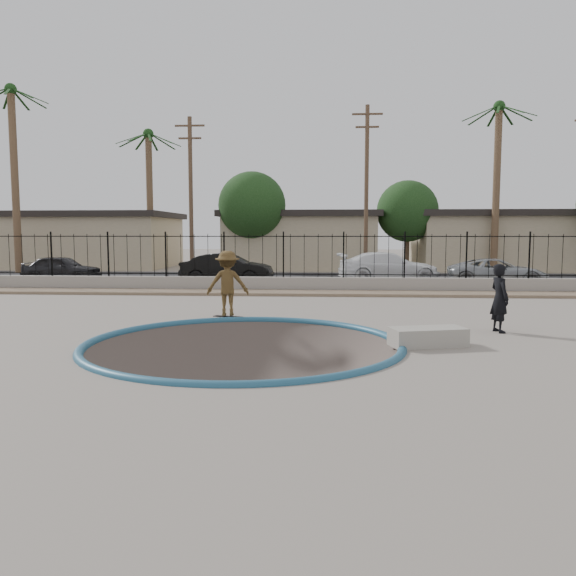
{
  "coord_description": "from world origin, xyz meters",
  "views": [
    {
      "loc": [
        1.81,
        -13.04,
        2.44
      ],
      "look_at": [
        0.77,
        2.0,
        0.96
      ],
      "focal_mm": 35.0,
      "sensor_mm": 36.0,
      "label": 1
    }
  ],
  "objects_px": {
    "videographer": "(500,298)",
    "car_a": "(62,268)",
    "concrete_ledge": "(428,337)",
    "car_c": "(389,267)",
    "car_d": "(497,272)",
    "skater": "(228,287)",
    "skateboard": "(228,317)",
    "car_b": "(227,269)"
  },
  "relations": [
    {
      "from": "videographer",
      "to": "car_a",
      "type": "bearing_deg",
      "value": 38.19
    },
    {
      "from": "concrete_ledge",
      "to": "car_c",
      "type": "height_order",
      "value": "car_c"
    },
    {
      "from": "car_c",
      "to": "car_d",
      "type": "relative_size",
      "value": 1.13
    },
    {
      "from": "skater",
      "to": "car_a",
      "type": "height_order",
      "value": "skater"
    },
    {
      "from": "skater",
      "to": "videographer",
      "type": "xyz_separation_m",
      "value": [
        7.04,
        -1.69,
        -0.08
      ]
    },
    {
      "from": "skater",
      "to": "videographer",
      "type": "relative_size",
      "value": 1.09
    },
    {
      "from": "car_c",
      "to": "car_d",
      "type": "distance_m",
      "value": 5.07
    },
    {
      "from": "skater",
      "to": "car_c",
      "type": "height_order",
      "value": "skater"
    },
    {
      "from": "skateboard",
      "to": "car_a",
      "type": "xyz_separation_m",
      "value": [
        -10.39,
        11.38,
        0.62
      ]
    },
    {
      "from": "videographer",
      "to": "car_c",
      "type": "relative_size",
      "value": 0.34
    },
    {
      "from": "skater",
      "to": "videographer",
      "type": "distance_m",
      "value": 7.24
    },
    {
      "from": "skateboard",
      "to": "concrete_ledge",
      "type": "height_order",
      "value": "concrete_ledge"
    },
    {
      "from": "concrete_ledge",
      "to": "car_b",
      "type": "height_order",
      "value": "car_b"
    },
    {
      "from": "car_a",
      "to": "car_c",
      "type": "distance_m",
      "value": 16.28
    },
    {
      "from": "car_c",
      "to": "car_d",
      "type": "height_order",
      "value": "car_c"
    },
    {
      "from": "skateboard",
      "to": "car_b",
      "type": "bearing_deg",
      "value": 117.46
    },
    {
      "from": "skater",
      "to": "skateboard",
      "type": "relative_size",
      "value": 2.11
    },
    {
      "from": "videographer",
      "to": "car_a",
      "type": "height_order",
      "value": "videographer"
    },
    {
      "from": "skater",
      "to": "skateboard",
      "type": "bearing_deg",
      "value": -110.54
    },
    {
      "from": "skateboard",
      "to": "car_a",
      "type": "height_order",
      "value": "car_a"
    },
    {
      "from": "videographer",
      "to": "car_b",
      "type": "height_order",
      "value": "videographer"
    },
    {
      "from": "car_a",
      "to": "car_b",
      "type": "distance_m",
      "value": 8.46
    },
    {
      "from": "skater",
      "to": "videographer",
      "type": "bearing_deg",
      "value": 159.99
    },
    {
      "from": "car_a",
      "to": "videographer",
      "type": "bearing_deg",
      "value": -123.83
    },
    {
      "from": "car_b",
      "to": "car_c",
      "type": "height_order",
      "value": "car_c"
    },
    {
      "from": "videographer",
      "to": "concrete_ledge",
      "type": "height_order",
      "value": "videographer"
    },
    {
      "from": "skater",
      "to": "car_a",
      "type": "relative_size",
      "value": 0.48
    },
    {
      "from": "car_c",
      "to": "skater",
      "type": "bearing_deg",
      "value": 149.35
    },
    {
      "from": "car_d",
      "to": "car_a",
      "type": "bearing_deg",
      "value": 93.01
    },
    {
      "from": "skateboard",
      "to": "car_a",
      "type": "distance_m",
      "value": 15.42
    },
    {
      "from": "videographer",
      "to": "concrete_ledge",
      "type": "xyz_separation_m",
      "value": [
        -2.05,
        -1.85,
        -0.64
      ]
    },
    {
      "from": "skateboard",
      "to": "videographer",
      "type": "distance_m",
      "value": 7.29
    },
    {
      "from": "car_b",
      "to": "car_d",
      "type": "bearing_deg",
      "value": -86.34
    },
    {
      "from": "videographer",
      "to": "car_b",
      "type": "bearing_deg",
      "value": 20.89
    },
    {
      "from": "skater",
      "to": "car_b",
      "type": "xyz_separation_m",
      "value": [
        -1.95,
        10.77,
        -0.17
      ]
    },
    {
      "from": "car_a",
      "to": "car_b",
      "type": "relative_size",
      "value": 0.87
    },
    {
      "from": "concrete_ledge",
      "to": "videographer",
      "type": "bearing_deg",
      "value": 42.05
    },
    {
      "from": "car_b",
      "to": "car_a",
      "type": "bearing_deg",
      "value": 89.48
    },
    {
      "from": "skater",
      "to": "car_a",
      "type": "bearing_deg",
      "value": -54.12
    },
    {
      "from": "car_d",
      "to": "concrete_ledge",
      "type": "bearing_deg",
      "value": 163.03
    },
    {
      "from": "car_a",
      "to": "car_c",
      "type": "height_order",
      "value": "car_c"
    },
    {
      "from": "concrete_ledge",
      "to": "car_c",
      "type": "xyz_separation_m",
      "value": [
        0.87,
        15.91,
        0.56
      ]
    }
  ]
}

